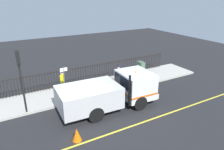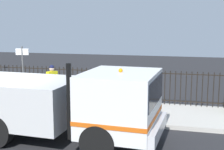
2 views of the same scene
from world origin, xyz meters
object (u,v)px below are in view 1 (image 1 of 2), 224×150
at_px(utility_cabinet, 141,67).
at_px(street_sign, 65,81).
at_px(worker_standing, 118,73).
at_px(traffic_light_near, 20,70).
at_px(work_truck, 114,90).
at_px(pedestrian_distant, 62,79).
at_px(traffic_cone, 77,135).

relative_size(utility_cabinet, street_sign, 0.44).
relative_size(worker_standing, traffic_light_near, 0.42).
bearing_deg(worker_standing, work_truck, -4.05).
distance_m(pedestrian_distant, traffic_light_near, 3.90).
xyz_separation_m(work_truck, traffic_cone, (-2.08, 3.35, -0.89)).
relative_size(pedestrian_distant, street_sign, 0.64).
xyz_separation_m(work_truck, street_sign, (1.98, 2.61, 0.48)).
relative_size(work_truck, worker_standing, 3.92).
relative_size(worker_standing, pedestrian_distant, 1.03).
bearing_deg(worker_standing, pedestrian_distant, -71.37).
distance_m(traffic_light_near, traffic_cone, 5.13).
distance_m(worker_standing, utility_cabinet, 3.46).
distance_m(work_truck, street_sign, 3.31).
relative_size(work_truck, utility_cabinet, 5.92).
xyz_separation_m(work_truck, utility_cabinet, (3.99, -5.19, -0.54)).
xyz_separation_m(utility_cabinet, street_sign, (-2.01, 7.80, 1.02)).
height_order(pedestrian_distant, traffic_cone, pedestrian_distant).
xyz_separation_m(utility_cabinet, traffic_cone, (-6.07, 8.54, -0.36)).
relative_size(worker_standing, traffic_cone, 2.38).
bearing_deg(worker_standing, traffic_cone, -15.84).
distance_m(utility_cabinet, traffic_cone, 10.48).
bearing_deg(street_sign, pedestrian_distant, -10.62).
relative_size(work_truck, street_sign, 2.58).
bearing_deg(traffic_cone, traffic_light_near, 24.71).
distance_m(work_truck, pedestrian_distant, 4.40).
bearing_deg(utility_cabinet, worker_standing, 111.58).
height_order(worker_standing, street_sign, street_sign).
bearing_deg(utility_cabinet, street_sign, 104.48).
distance_m(work_truck, utility_cabinet, 6.57).
bearing_deg(traffic_cone, work_truck, -58.18).
bearing_deg(traffic_light_near, traffic_cone, 27.81).
height_order(worker_standing, traffic_light_near, traffic_light_near).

